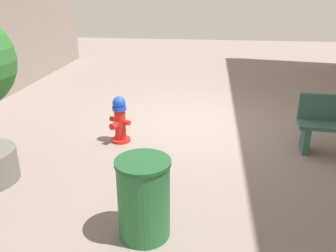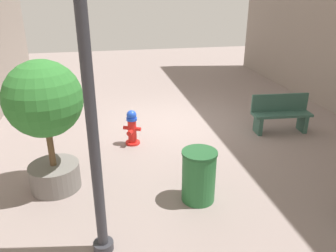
# 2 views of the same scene
# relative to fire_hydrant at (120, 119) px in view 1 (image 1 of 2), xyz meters

# --- Properties ---
(ground_plane) EXTENTS (23.40, 23.40, 0.00)m
(ground_plane) POSITION_rel_fire_hydrant_xyz_m (-1.27, -1.06, -0.41)
(ground_plane) COLOR gray
(fire_hydrant) EXTENTS (0.42, 0.40, 0.83)m
(fire_hydrant) POSITION_rel_fire_hydrant_xyz_m (0.00, 0.00, 0.00)
(fire_hydrant) COLOR red
(fire_hydrant) RESTS_ON ground_plane
(trash_bin) EXTENTS (0.60, 0.60, 0.92)m
(trash_bin) POSITION_rel_fire_hydrant_xyz_m (-0.88, 2.44, 0.05)
(trash_bin) COLOR #266633
(trash_bin) RESTS_ON ground_plane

